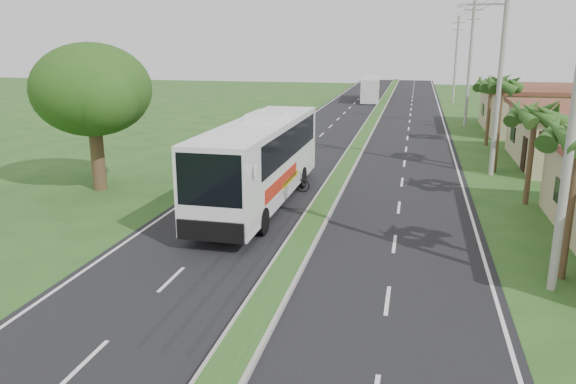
# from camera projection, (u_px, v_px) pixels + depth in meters

# --- Properties ---
(ground) EXTENTS (180.00, 180.00, 0.00)m
(ground) POSITION_uv_depth(u_px,v_px,m) (275.00, 290.00, 17.64)
(ground) COLOR #244C1C
(ground) RESTS_ON ground
(road_asphalt) EXTENTS (14.00, 160.00, 0.02)m
(road_asphalt) POSITION_uv_depth(u_px,v_px,m) (349.00, 161.00, 36.46)
(road_asphalt) COLOR black
(road_asphalt) RESTS_ON ground
(median_strip) EXTENTS (1.20, 160.00, 0.18)m
(median_strip) POSITION_uv_depth(u_px,v_px,m) (350.00, 160.00, 36.44)
(median_strip) COLOR gray
(median_strip) RESTS_ON ground
(lane_edge_left) EXTENTS (0.12, 160.00, 0.01)m
(lane_edge_left) POSITION_uv_depth(u_px,v_px,m) (251.00, 157.00, 37.90)
(lane_edge_left) COLOR silver
(lane_edge_left) RESTS_ON ground
(lane_edge_right) EXTENTS (0.12, 160.00, 0.01)m
(lane_edge_right) POSITION_uv_depth(u_px,v_px,m) (456.00, 166.00, 35.04)
(lane_edge_right) COLOR silver
(lane_edge_right) RESTS_ON ground
(shop_far) EXTENTS (8.60, 11.60, 3.82)m
(shop_far) POSITION_uv_depth(u_px,v_px,m) (535.00, 109.00, 48.04)
(shop_far) COLOR tan
(shop_far) RESTS_ON ground
(palm_verge_b) EXTENTS (2.40, 2.40, 5.05)m
(palm_verge_b) POSITION_uv_depth(u_px,v_px,m) (536.00, 113.00, 25.79)
(palm_verge_b) COLOR #473321
(palm_verge_b) RESTS_ON ground
(palm_verge_c) EXTENTS (2.40, 2.40, 5.85)m
(palm_verge_c) POSITION_uv_depth(u_px,v_px,m) (502.00, 85.00, 32.31)
(palm_verge_c) COLOR #473321
(palm_verge_c) RESTS_ON ground
(palm_verge_d) EXTENTS (2.40, 2.40, 5.25)m
(palm_verge_d) POSITION_uv_depth(u_px,v_px,m) (492.00, 84.00, 40.83)
(palm_verge_d) COLOR #473321
(palm_verge_d) RESTS_ON ground
(shade_tree) EXTENTS (6.30, 6.00, 7.54)m
(shade_tree) POSITION_uv_depth(u_px,v_px,m) (90.00, 93.00, 28.34)
(shade_tree) COLOR #473321
(shade_tree) RESTS_ON ground
(utility_pole_a) EXTENTS (1.60, 0.28, 11.00)m
(utility_pole_a) POSITION_uv_depth(u_px,v_px,m) (575.00, 109.00, 16.23)
(utility_pole_a) COLOR gray
(utility_pole_a) RESTS_ON ground
(utility_pole_b) EXTENTS (3.20, 0.28, 12.00)m
(utility_pole_b) POSITION_uv_depth(u_px,v_px,m) (501.00, 65.00, 31.15)
(utility_pole_b) COLOR gray
(utility_pole_b) RESTS_ON ground
(utility_pole_c) EXTENTS (1.60, 0.28, 11.00)m
(utility_pole_c) POSITION_uv_depth(u_px,v_px,m) (470.00, 63.00, 50.12)
(utility_pole_c) COLOR gray
(utility_pole_c) RESTS_ON ground
(utility_pole_d) EXTENTS (1.60, 0.28, 10.50)m
(utility_pole_d) POSITION_uv_depth(u_px,v_px,m) (456.00, 59.00, 69.02)
(utility_pole_d) COLOR gray
(utility_pole_d) RESTS_ON ground
(coach_bus_main) EXTENTS (2.91, 13.21, 4.26)m
(coach_bus_main) POSITION_uv_depth(u_px,v_px,m) (261.00, 156.00, 26.29)
(coach_bus_main) COLOR white
(coach_bus_main) RESTS_ON ground
(coach_bus_far) EXTENTS (3.08, 10.46, 3.00)m
(coach_bus_far) POSITION_uv_depth(u_px,v_px,m) (370.00, 88.00, 72.64)
(coach_bus_far) COLOR silver
(coach_bus_far) RESTS_ON ground
(motorcyclist) EXTENTS (1.78, 0.53, 2.15)m
(motorcyclist) POSITION_uv_depth(u_px,v_px,m) (293.00, 178.00, 28.89)
(motorcyclist) COLOR black
(motorcyclist) RESTS_ON ground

